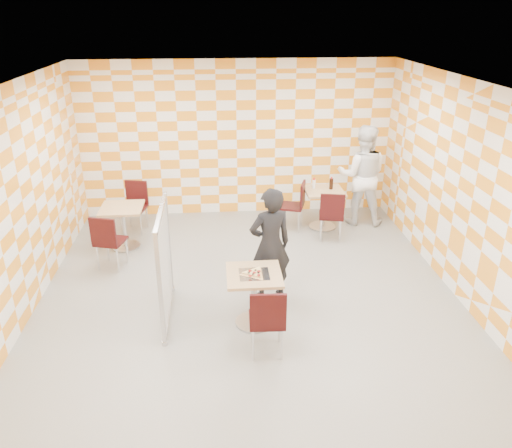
% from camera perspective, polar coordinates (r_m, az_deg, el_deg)
% --- Properties ---
extents(room_shell, '(7.00, 7.00, 7.00)m').
position_cam_1_polar(room_shell, '(6.96, -1.06, 3.74)').
color(room_shell, gray).
rests_on(room_shell, ground).
extents(main_table, '(0.70, 0.70, 0.75)m').
position_cam_1_polar(main_table, '(6.49, -0.22, -7.54)').
color(main_table, tan).
rests_on(main_table, ground).
extents(second_table, '(0.70, 0.70, 0.75)m').
position_cam_1_polar(second_table, '(9.41, 7.73, 2.49)').
color(second_table, tan).
rests_on(second_table, ground).
extents(empty_table, '(0.70, 0.70, 0.75)m').
position_cam_1_polar(empty_table, '(8.83, -14.96, 0.43)').
color(empty_table, tan).
rests_on(empty_table, ground).
extents(chair_main_front, '(0.44, 0.45, 0.92)m').
position_cam_1_polar(chair_main_front, '(5.90, 1.31, -10.66)').
color(chair_main_front, black).
rests_on(chair_main_front, ground).
extents(chair_second_front, '(0.50, 0.50, 0.92)m').
position_cam_1_polar(chair_second_front, '(8.85, 8.64, 1.30)').
color(chair_second_front, black).
rests_on(chair_second_front, ground).
extents(chair_second_side, '(0.54, 0.53, 0.92)m').
position_cam_1_polar(chair_second_side, '(9.26, 4.67, 2.52)').
color(chair_second_side, black).
rests_on(chair_second_side, ground).
extents(chair_empty_near, '(0.52, 0.53, 0.92)m').
position_cam_1_polar(chair_empty_near, '(8.12, -16.63, -1.58)').
color(chair_empty_near, black).
rests_on(chair_empty_near, ground).
extents(chair_empty_far, '(0.51, 0.51, 0.92)m').
position_cam_1_polar(chair_empty_far, '(9.50, -13.62, 2.46)').
color(chair_empty_far, black).
rests_on(chair_empty_far, ground).
extents(partition, '(0.08, 1.38, 1.55)m').
position_cam_1_polar(partition, '(6.61, -10.39, -4.53)').
color(partition, white).
rests_on(partition, ground).
extents(man_dark, '(0.69, 0.54, 1.67)m').
position_cam_1_polar(man_dark, '(6.91, 1.63, -2.42)').
color(man_dark, black).
rests_on(man_dark, ground).
extents(man_white, '(1.07, 0.92, 1.90)m').
position_cam_1_polar(man_white, '(9.62, 12.00, 5.46)').
color(man_white, white).
rests_on(man_white, ground).
extents(pizza_on_foil, '(0.40, 0.40, 0.04)m').
position_cam_1_polar(pizza_on_foil, '(6.35, -0.21, -5.62)').
color(pizza_on_foil, silver).
rests_on(pizza_on_foil, main_table).
extents(sport_bottle, '(0.06, 0.06, 0.20)m').
position_cam_1_polar(sport_bottle, '(9.37, 6.64, 4.61)').
color(sport_bottle, white).
rests_on(sport_bottle, second_table).
extents(soda_bottle, '(0.07, 0.07, 0.23)m').
position_cam_1_polar(soda_bottle, '(9.36, 8.59, 4.58)').
color(soda_bottle, black).
rests_on(soda_bottle, second_table).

